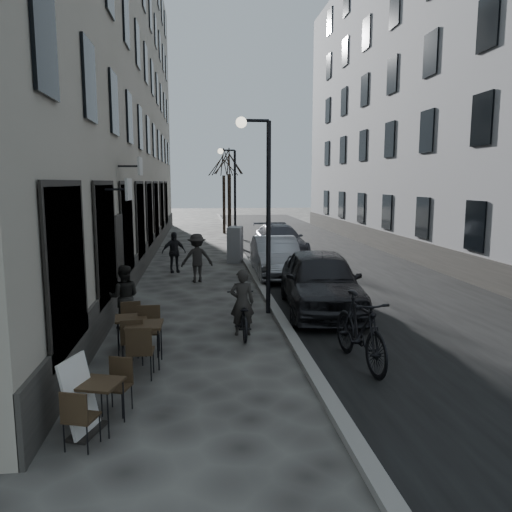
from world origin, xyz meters
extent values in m
plane|color=#312F2D|center=(0.00, 0.00, 0.00)|extent=(120.00, 120.00, 0.00)
cube|color=black|center=(3.85, 16.00, 0.00)|extent=(7.30, 60.00, 0.00)
cube|color=gray|center=(0.20, 16.00, 0.06)|extent=(0.25, 60.00, 0.12)
cube|color=gray|center=(-6.00, 16.50, 8.00)|extent=(4.00, 35.00, 16.00)
cube|color=gray|center=(9.50, 16.50, 8.00)|extent=(4.00, 35.00, 16.00)
cylinder|color=black|center=(0.00, 6.00, 2.50)|extent=(0.12, 0.12, 5.00)
cylinder|color=black|center=(-0.35, 6.00, 5.00)|extent=(0.70, 0.08, 0.08)
sphere|color=#FFF2CC|center=(-0.70, 6.00, 4.95)|extent=(0.28, 0.28, 0.28)
cylinder|color=black|center=(0.00, 18.00, 2.50)|extent=(0.12, 0.12, 5.00)
cylinder|color=black|center=(-0.35, 18.00, 5.00)|extent=(0.70, 0.08, 0.08)
sphere|color=#FFF2CC|center=(-0.70, 18.00, 4.95)|extent=(0.28, 0.28, 0.28)
cylinder|color=black|center=(-0.10, 21.00, 1.95)|extent=(0.20, 0.20, 3.90)
cylinder|color=black|center=(-0.10, 27.00, 1.95)|extent=(0.20, 0.20, 3.90)
cube|color=black|center=(-3.22, 0.01, 0.67)|extent=(0.71, 0.71, 0.04)
cylinder|color=black|center=(-3.52, -0.15, 0.33)|extent=(0.02, 0.02, 0.66)
cylinder|color=black|center=(-3.07, -0.29, 0.33)|extent=(0.02, 0.02, 0.66)
cylinder|color=black|center=(-3.38, 0.30, 0.33)|extent=(0.02, 0.02, 0.66)
cylinder|color=black|center=(-2.93, 0.16, 0.33)|extent=(0.02, 0.02, 0.66)
cube|color=black|center=(-2.86, 2.45, 0.80)|extent=(0.68, 0.68, 0.04)
cylinder|color=black|center=(-3.14, 2.18, 0.39)|extent=(0.03, 0.03, 0.78)
cylinder|color=black|center=(-2.58, 2.17, 0.39)|extent=(0.03, 0.03, 0.78)
cylinder|color=black|center=(-3.13, 2.74, 0.39)|extent=(0.03, 0.03, 0.78)
cylinder|color=black|center=(-2.57, 2.73, 0.39)|extent=(0.03, 0.03, 0.78)
cube|color=black|center=(-3.19, 3.15, 0.75)|extent=(0.71, 0.71, 0.04)
cylinder|color=black|center=(-3.42, 2.85, 0.36)|extent=(0.02, 0.02, 0.73)
cylinder|color=black|center=(-2.90, 2.92, 0.36)|extent=(0.02, 0.02, 0.73)
cylinder|color=black|center=(-3.49, 3.37, 0.36)|extent=(0.02, 0.02, 0.73)
cylinder|color=black|center=(-2.97, 3.44, 0.36)|extent=(0.02, 0.02, 0.73)
cube|color=black|center=(-3.40, -0.09, 0.02)|extent=(0.50, 0.70, 0.04)
cube|color=white|center=(-3.48, -0.09, 0.56)|extent=(0.46, 0.68, 1.05)
cube|color=slate|center=(-0.25, 14.67, 0.77)|extent=(0.78, 1.13, 1.54)
imported|color=black|center=(-0.86, 4.16, 0.46)|extent=(0.62, 1.77, 0.93)
imported|color=#282623|center=(-0.86, 4.16, 0.76)|extent=(0.56, 0.37, 1.52)
imported|color=black|center=(-3.60, 5.00, 0.77)|extent=(0.77, 0.61, 1.53)
imported|color=black|center=(-1.89, 10.44, 0.85)|extent=(1.16, 0.75, 1.70)
imported|color=black|center=(-2.78, 12.39, 0.79)|extent=(0.99, 0.62, 1.58)
imported|color=black|center=(1.44, 6.08, 0.83)|extent=(2.39, 5.01, 1.65)
imported|color=gray|center=(1.00, 11.21, 0.73)|extent=(1.59, 4.42, 1.45)
imported|color=#383A42|center=(1.97, 16.39, 0.72)|extent=(2.31, 5.07, 1.44)
imported|color=black|center=(1.20, 2.00, 0.69)|extent=(0.88, 2.35, 1.38)
camera|label=1|loc=(-1.80, -6.84, 3.47)|focal=35.00mm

